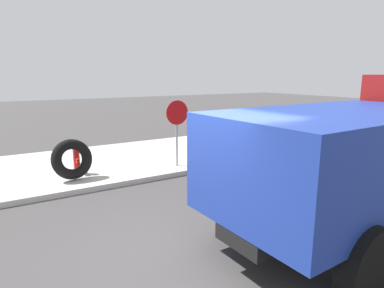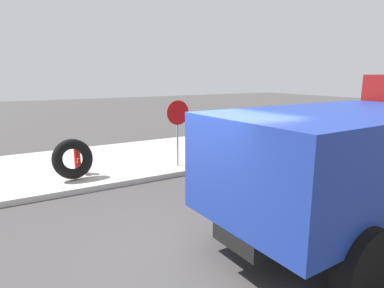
{
  "view_description": "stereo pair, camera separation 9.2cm",
  "coord_description": "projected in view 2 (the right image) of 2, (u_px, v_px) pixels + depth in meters",
  "views": [
    {
      "loc": [
        -2.61,
        -4.25,
        2.98
      ],
      "look_at": [
        1.65,
        2.71,
        1.27
      ],
      "focal_mm": 30.62,
      "sensor_mm": 36.0,
      "label": 1
    },
    {
      "loc": [
        -2.53,
        -4.29,
        2.98
      ],
      "look_at": [
        1.65,
        2.71,
        1.27
      ],
      "focal_mm": 30.62,
      "sensor_mm": 36.0,
      "label": 2
    }
  ],
  "objects": [
    {
      "name": "ground_plane",
      "position": [
        190.0,
        257.0,
        5.49
      ],
      "size": [
        80.0,
        80.0,
        0.0
      ],
      "primitive_type": "plane",
      "color": "#423F3F"
    },
    {
      "name": "sidewalk_curb",
      "position": [
        92.0,
        164.0,
        10.94
      ],
      "size": [
        36.0,
        5.0,
        0.15
      ],
      "primitive_type": "cube",
      "color": "#BCB7AD",
      "rests_on": "ground"
    },
    {
      "name": "loose_tire",
      "position": [
        73.0,
        159.0,
        9.02
      ],
      "size": [
        1.17,
        0.66,
        1.15
      ],
      "primitive_type": "torus",
      "rotation": [
        1.34,
        0.0,
        0.11
      ],
      "color": "black",
      "rests_on": "sidewalk_curb"
    },
    {
      "name": "dump_truck_blue",
      "position": [
        380.0,
        147.0,
        6.37
      ],
      "size": [
        7.08,
        2.98,
        3.0
      ],
      "color": "#1E3899",
      "rests_on": "ground"
    },
    {
      "name": "fire_hydrant",
      "position": [
        77.0,
        158.0,
        9.58
      ],
      "size": [
        0.21,
        0.47,
        0.88
      ],
      "color": "red",
      "rests_on": "sidewalk_curb"
    },
    {
      "name": "stop_sign",
      "position": [
        178.0,
        121.0,
        10.18
      ],
      "size": [
        0.76,
        0.08,
        2.09
      ],
      "color": "gray",
      "rests_on": "sidewalk_curb"
    }
  ]
}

